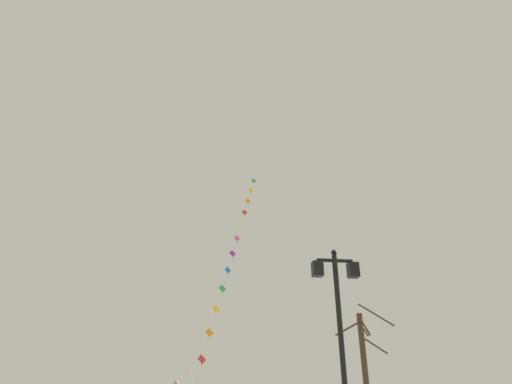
# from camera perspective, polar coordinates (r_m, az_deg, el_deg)

# --- Properties ---
(twin_lantern_lamp_post) EXTENTS (1.28, 0.28, 4.88)m
(twin_lantern_lamp_post) POSITION_cam_1_polar(r_m,az_deg,el_deg) (11.59, 11.11, -14.83)
(twin_lantern_lamp_post) COLOR black
(twin_lantern_lamp_post) RESTS_ON ground_plane
(kite_train) EXTENTS (4.55, 11.28, 17.71)m
(kite_train) POSITION_cam_1_polar(r_m,az_deg,el_deg) (27.70, -3.21, -8.38)
(kite_train) COLOR brown
(kite_train) RESTS_ON ground_plane
(bare_tree) EXTENTS (2.12, 1.51, 4.50)m
(bare_tree) POSITION_cam_1_polar(r_m,az_deg,el_deg) (17.63, 14.57, -21.75)
(bare_tree) COLOR #423323
(bare_tree) RESTS_ON ground_plane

